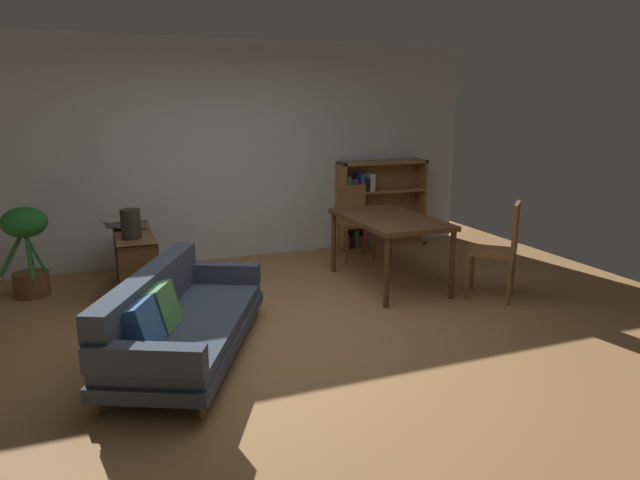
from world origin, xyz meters
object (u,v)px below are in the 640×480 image
Objects in this scene: media_console at (136,263)px; dining_table at (389,224)px; desk_speaker at (131,224)px; dining_chair_near at (354,218)px; dining_chair_far at (501,246)px; fabric_couch at (178,319)px; bookshelf at (375,205)px; open_laptop at (127,227)px; potted_floor_plant at (27,244)px.

media_console is 2.72m from dining_table.
dining_chair_near is (2.75, 0.68, -0.27)m from desk_speaker.
desk_speaker reaches higher than dining_chair_near.
dining_table is 1.54× the size of dining_chair_near.
dining_chair_far reaches higher than media_console.
fabric_couch is 3.36m from dining_chair_near.
bookshelf is at bearing 40.56° from dining_chair_near.
desk_speaker reaches higher than dining_table.
dining_chair_far reaches higher than open_laptop.
fabric_couch is at bearing -81.88° from desk_speaker.
open_laptop reaches higher than fabric_couch.
dining_chair_near is (2.72, 0.42, 0.21)m from media_console.
dining_table is (2.40, 1.04, 0.37)m from fabric_couch.
desk_speaker is 2.67m from dining_table.
bookshelf is (-0.19, 2.43, 0.03)m from dining_chair_far.
fabric_couch is 2.38m from potted_floor_plant.
open_laptop is 0.46× the size of dining_chair_near.
desk_speaker is (-0.03, -0.26, 0.48)m from media_console.
open_laptop is at bearing -169.75° from bookshelf.
dining_chair_near is at bearing 3.22° from open_laptop.
dining_chair_far reaches higher than dining_table.
dining_chair_far is at bearing 3.78° from fabric_couch.
dining_chair_far is (0.70, -1.99, 0.03)m from dining_chair_near.
potted_floor_plant is at bearing 157.66° from dining_chair_far.
fabric_couch is 2.31× the size of dining_chair_near.
bookshelf is (3.23, 0.85, 0.28)m from media_console.
fabric_couch is 2.64m from dining_table.
media_console is at bearing 155.18° from dining_chair_far.
bookshelf is (4.25, 0.61, 0.03)m from potted_floor_plant.
dining_chair_far is at bearing -24.82° from media_console.
dining_chair_near is (2.76, 0.16, -0.14)m from open_laptop.
media_console is at bearing 95.98° from fabric_couch.
potted_floor_plant reaches higher than desk_speaker.
dining_chair_far is at bearing -20.93° from desk_speaker.
open_laptop is at bearing 96.42° from fabric_couch.
bookshelf reaches higher than open_laptop.
bookshelf reaches higher than desk_speaker.
open_laptop is 3.32m from bookshelf.
dining_table reaches higher than fabric_couch.
dining_chair_near is at bearing 109.25° from dining_chair_far.
bookshelf is (3.27, 0.59, -0.07)m from open_laptop.
dining_chair_near reaches higher than dining_table.
dining_table is 1.19m from dining_chair_near.
open_laptop is at bearing 151.99° from dining_chair_far.
dining_chair_far is 2.44m from bookshelf.
dining_table is at bearing -111.66° from bookshelf.
dining_table is 1.73m from bookshelf.
bookshelf reaches higher than dining_chair_near.
dining_table is 1.43× the size of dining_chair_far.
desk_speaker is at bearing 159.07° from dining_chair_far.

